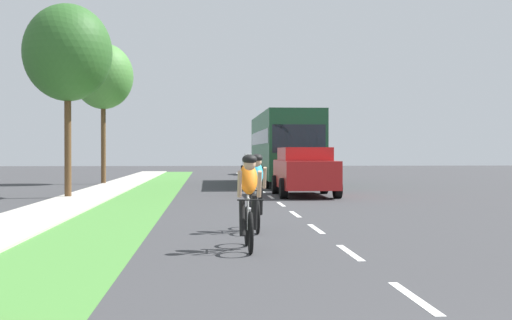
# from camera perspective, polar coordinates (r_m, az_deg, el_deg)

# --- Properties ---
(ground_plane) EXTENTS (120.00, 120.00, 0.00)m
(ground_plane) POSITION_cam_1_polar(r_m,az_deg,el_deg) (23.04, 1.71, -3.38)
(ground_plane) COLOR #38383A
(grass_verge) EXTENTS (2.13, 70.00, 0.01)m
(grass_verge) POSITION_cam_1_polar(r_m,az_deg,el_deg) (23.03, -9.54, -3.38)
(grass_verge) COLOR #478438
(grass_verge) RESTS_ON ground_plane
(sidewalk_concrete) EXTENTS (1.98, 70.00, 0.10)m
(sidewalk_concrete) POSITION_cam_1_polar(r_m,az_deg,el_deg) (23.32, -14.59, -3.34)
(sidewalk_concrete) COLOR #B2ADA3
(sidewalk_concrete) RESTS_ON ground_plane
(lane_markings_center) EXTENTS (0.12, 54.30, 0.01)m
(lane_markings_center) POSITION_cam_1_polar(r_m,az_deg,el_deg) (27.02, 0.87, -2.78)
(lane_markings_center) COLOR white
(lane_markings_center) RESTS_ON ground_plane
(cyclist_lead) EXTENTS (0.42, 1.72, 1.58)m
(cyclist_lead) POSITION_cam_1_polar(r_m,az_deg,el_deg) (11.58, -0.60, -3.34)
(cyclist_lead) COLOR black
(cyclist_lead) RESTS_ON ground_plane
(cyclist_trailing) EXTENTS (0.42, 1.72, 1.58)m
(cyclist_trailing) POSITION_cam_1_polar(r_m,az_deg,el_deg) (14.33, -0.01, -2.57)
(cyclist_trailing) COLOR black
(cyclist_trailing) RESTS_ON ground_plane
(suv_red) EXTENTS (2.15, 4.70, 1.79)m
(suv_red) POSITION_cam_1_polar(r_m,az_deg,el_deg) (25.98, 3.98, -0.84)
(suv_red) COLOR red
(suv_red) RESTS_ON ground_plane
(bus_dark_green) EXTENTS (2.78, 11.60, 3.48)m
(bus_dark_green) POSITION_cam_1_polar(r_m,az_deg,el_deg) (35.12, 2.27, 1.23)
(bus_dark_green) COLOR #194C2D
(bus_dark_green) RESTS_ON ground_plane
(sedan_white) EXTENTS (1.98, 4.30, 1.52)m
(sedan_white) POSITION_cam_1_polar(r_m,az_deg,el_deg) (50.94, -0.04, -0.31)
(sedan_white) COLOR silver
(sedan_white) RESTS_ON ground_plane
(street_tree_near) EXTENTS (3.12, 3.12, 6.86)m
(street_tree_near) POSITION_cam_1_polar(r_m,az_deg,el_deg) (25.98, -15.04, 8.37)
(street_tree_near) COLOR brown
(street_tree_near) RESTS_ON ground_plane
(street_tree_far) EXTENTS (3.02, 3.02, 7.12)m
(street_tree_far) POSITION_cam_1_polar(r_m,az_deg,el_deg) (36.54, -12.29, 6.62)
(street_tree_far) COLOR brown
(street_tree_far) RESTS_ON ground_plane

